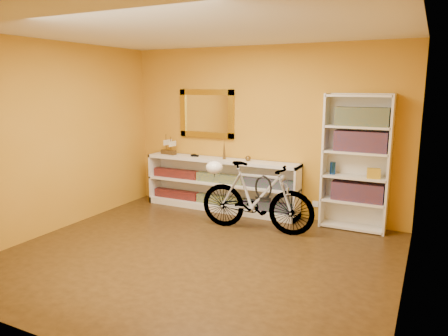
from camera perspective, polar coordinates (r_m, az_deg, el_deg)
The scene contains 24 objects.
floor at distance 5.15m, azimuth -3.56°, elevation -11.87°, with size 4.50×4.00×0.01m, color #31200D.
ceiling at distance 4.77m, azimuth -3.95°, elevation 18.35°, with size 4.50×4.00×0.01m, color silver.
back_wall at distance 6.58m, azimuth 5.10°, elevation 4.96°, with size 4.50×0.01×2.60m, color #B87D1B.
left_wall at distance 6.23m, azimuth -22.03°, elevation 3.84°, with size 0.01×4.00×2.60m, color #B87D1B.
right_wall at distance 4.15m, azimuth 24.25°, elevation 0.38°, with size 0.01×4.00×2.60m, color #B87D1B.
gilt_mirror at distance 6.93m, azimuth -2.38°, elevation 7.38°, with size 0.98×0.06×0.78m, color olive.
wall_socket at distance 6.50m, azimuth 12.30°, elevation -4.79°, with size 0.09×0.01×0.09m, color silver.
console_unit at distance 6.81m, azimuth -0.46°, elevation -2.26°, with size 2.60×0.35×0.85m, color silver, non-canonical shape.
cd_row_lower at distance 6.86m, azimuth -0.54°, elevation -4.37°, with size 2.50×0.13×0.14m, color black.
cd_row_upper at distance 6.77m, azimuth -0.54°, elevation -1.39°, with size 2.50×0.13×0.14m, color navy.
model_ship at distance 7.20m, azimuth -7.55°, elevation 3.19°, with size 0.29×0.11×0.34m, color #38260F, non-canonical shape.
toy_car at distance 6.95m, azimuth -3.98°, elevation 1.57°, with size 0.00×0.00×0.00m, color black.
bronze_ornament at distance 6.67m, azimuth 0.02°, elevation 2.52°, with size 0.05×0.05×0.31m, color brown.
decorative_orb at distance 6.52m, azimuth 3.28°, elevation 1.31°, with size 0.09×0.09×0.09m, color brown.
bookcase at distance 6.09m, azimuth 17.43°, elevation 0.66°, with size 0.90×0.30×1.90m, color silver, non-canonical shape.
book_row_a at distance 6.17m, azimuth 17.67°, elevation -3.08°, with size 0.70×0.22×0.26m, color maroon.
book_row_b at distance 6.04m, azimuth 18.07°, elevation 3.47°, with size 0.70×0.22×0.28m, color maroon.
book_row_c at distance 6.01m, azimuth 18.26°, elevation 6.63°, with size 0.70×0.22×0.25m, color #1A4E5B.
travel_mug at distance 6.14m, azimuth 14.53°, elevation -0.01°, with size 0.08×0.08×0.18m, color navy.
red_tin at distance 6.08m, azimuth 15.94°, elevation 6.55°, with size 0.15×0.15×0.19m, color maroon.
yellow_bag at distance 6.04m, azimuth 19.64°, elevation -0.70°, with size 0.17×0.12×0.13m, color gold.
bicycle at distance 5.84m, azimuth 4.42°, elevation -3.95°, with size 1.66×0.43×0.98m, color silver.
helmet at distance 5.97m, azimuth -1.32°, elevation 0.08°, with size 0.25×0.24×0.19m, color white.
u_lock at distance 5.77m, azimuth 5.36°, elevation -2.64°, with size 0.25×0.25×0.03m, color black.
Camera 1 is at (2.39, -4.09, 2.01)m, focal length 33.69 mm.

